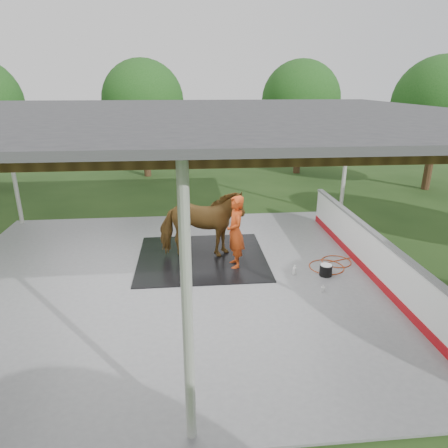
{
  "coord_description": "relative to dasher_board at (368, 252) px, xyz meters",
  "views": [
    {
      "loc": [
        0.05,
        -8.96,
        4.68
      ],
      "look_at": [
        0.96,
        0.68,
        1.22
      ],
      "focal_mm": 32.0,
      "sensor_mm": 36.0,
      "label": 1
    }
  ],
  "objects": [
    {
      "name": "dasher_board",
      "position": [
        0.0,
        0.0,
        0.0
      ],
      "size": [
        0.16,
        8.0,
        1.15
      ],
      "color": "#A50D14",
      "rests_on": "concrete_slab"
    },
    {
      "name": "concrete_slab",
      "position": [
        -4.6,
        0.0,
        -0.57
      ],
      "size": [
        12.0,
        10.0,
        0.05
      ],
      "primitive_type": "cube",
      "color": "slate",
      "rests_on": "ground"
    },
    {
      "name": "soap_bottle_a",
      "position": [
        -1.91,
        -0.03,
        -0.41
      ],
      "size": [
        0.14,
        0.14,
        0.26
      ],
      "primitive_type": "imported",
      "rotation": [
        0.0,
        0.0,
        0.49
      ],
      "color": "silver",
      "rests_on": "concrete_slab"
    },
    {
      "name": "ground",
      "position": [
        -4.6,
        0.0,
        -0.59
      ],
      "size": [
        100.0,
        100.0,
        0.0
      ],
      "primitive_type": "plane",
      "color": "#1E3814"
    },
    {
      "name": "horse",
      "position": [
        -4.21,
        1.21,
        0.45
      ],
      "size": [
        2.32,
        1.13,
        1.93
      ],
      "primitive_type": "imported",
      "rotation": [
        0.0,
        0.0,
        1.53
      ],
      "color": "brown",
      "rests_on": "rubber_mat"
    },
    {
      "name": "soap_bottle_b",
      "position": [
        -1.47,
        -0.95,
        -0.46
      ],
      "size": [
        0.09,
        0.1,
        0.17
      ],
      "primitive_type": "imported",
      "rotation": [
        0.0,
        0.0,
        -0.28
      ],
      "color": "#338CD8",
      "rests_on": "concrete_slab"
    },
    {
      "name": "handler",
      "position": [
        -3.34,
        0.6,
        0.42
      ],
      "size": [
        0.53,
        0.74,
        1.93
      ],
      "primitive_type": "imported",
      "rotation": [
        0.0,
        0.0,
        -1.48
      ],
      "color": "#CF4416",
      "rests_on": "concrete_slab"
    },
    {
      "name": "wash_bucket",
      "position": [
        -1.13,
        -0.15,
        -0.39
      ],
      "size": [
        0.32,
        0.32,
        0.3
      ],
      "color": "black",
      "rests_on": "concrete_slab"
    },
    {
      "name": "hose_coil",
      "position": [
        -0.78,
        0.43,
        -0.53
      ],
      "size": [
        1.5,
        1.16,
        0.02
      ],
      "color": "#A6360B",
      "rests_on": "concrete_slab"
    },
    {
      "name": "tree_belt",
      "position": [
        -4.3,
        0.9,
        3.2
      ],
      "size": [
        28.0,
        28.0,
        5.8
      ],
      "color": "#382314",
      "rests_on": "ground"
    },
    {
      "name": "pavilion_structure",
      "position": [
        -4.6,
        -0.0,
        3.37
      ],
      "size": [
        12.6,
        10.6,
        4.05
      ],
      "color": "beige",
      "rests_on": "ground"
    },
    {
      "name": "rubber_mat",
      "position": [
        -4.21,
        1.21,
        -0.53
      ],
      "size": [
        3.51,
        3.29,
        0.03
      ],
      "primitive_type": "cube",
      "color": "black",
      "rests_on": "concrete_slab"
    }
  ]
}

